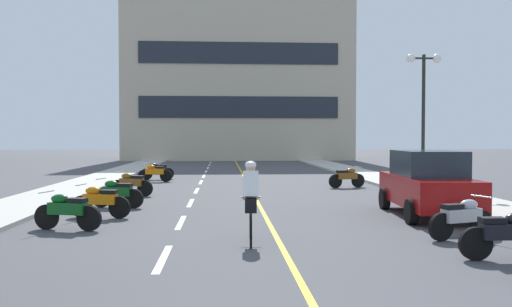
# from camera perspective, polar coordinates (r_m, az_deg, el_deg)

# --- Properties ---
(ground_plane) EXTENTS (140.00, 140.00, 0.00)m
(ground_plane) POSITION_cam_1_polar(r_m,az_deg,el_deg) (24.51, -1.49, -3.35)
(ground_plane) COLOR #47474C
(curb_left) EXTENTS (2.40, 72.00, 0.12)m
(curb_left) POSITION_cam_1_polar(r_m,az_deg,el_deg) (28.19, -16.54, -2.63)
(curb_left) COLOR #B7B2A8
(curb_left) RESTS_ON ground
(curb_right) EXTENTS (2.40, 72.00, 0.12)m
(curb_right) POSITION_cam_1_polar(r_m,az_deg,el_deg) (28.65, 12.83, -2.53)
(curb_right) COLOR #B7B2A8
(curb_right) RESTS_ON ground
(lane_dash_1) EXTENTS (0.14, 2.20, 0.01)m
(lane_dash_1) POSITION_cam_1_polar(r_m,az_deg,el_deg) (9.71, -10.16, -11.25)
(lane_dash_1) COLOR silver
(lane_dash_1) RESTS_ON ground
(lane_dash_2) EXTENTS (0.14, 2.20, 0.01)m
(lane_dash_2) POSITION_cam_1_polar(r_m,az_deg,el_deg) (13.62, -8.23, -7.47)
(lane_dash_2) COLOR silver
(lane_dash_2) RESTS_ON ground
(lane_dash_3) EXTENTS (0.14, 2.20, 0.01)m
(lane_dash_3) POSITION_cam_1_polar(r_m,az_deg,el_deg) (17.57, -7.19, -5.38)
(lane_dash_3) COLOR silver
(lane_dash_3) RESTS_ON ground
(lane_dash_4) EXTENTS (0.14, 2.20, 0.01)m
(lane_dash_4) POSITION_cam_1_polar(r_m,az_deg,el_deg) (21.54, -6.53, -4.06)
(lane_dash_4) COLOR silver
(lane_dash_4) RESTS_ON ground
(lane_dash_5) EXTENTS (0.14, 2.20, 0.01)m
(lane_dash_5) POSITION_cam_1_polar(r_m,az_deg,el_deg) (25.51, -6.08, -3.15)
(lane_dash_5) COLOR silver
(lane_dash_5) RESTS_ON ground
(lane_dash_6) EXTENTS (0.14, 2.20, 0.01)m
(lane_dash_6) POSITION_cam_1_polar(r_m,az_deg,el_deg) (29.50, -5.75, -2.49)
(lane_dash_6) COLOR silver
(lane_dash_6) RESTS_ON ground
(lane_dash_7) EXTENTS (0.14, 2.20, 0.01)m
(lane_dash_7) POSITION_cam_1_polar(r_m,az_deg,el_deg) (33.49, -5.50, -1.98)
(lane_dash_7) COLOR silver
(lane_dash_7) RESTS_ON ground
(lane_dash_8) EXTENTS (0.14, 2.20, 0.01)m
(lane_dash_8) POSITION_cam_1_polar(r_m,az_deg,el_deg) (37.48, -5.30, -1.58)
(lane_dash_8) COLOR silver
(lane_dash_8) RESTS_ON ground
(lane_dash_9) EXTENTS (0.14, 2.20, 0.01)m
(lane_dash_9) POSITION_cam_1_polar(r_m,az_deg,el_deg) (41.47, -5.14, -1.26)
(lane_dash_9) COLOR silver
(lane_dash_9) RESTS_ON ground
(lane_dash_10) EXTENTS (0.14, 2.20, 0.01)m
(lane_dash_10) POSITION_cam_1_polar(r_m,az_deg,el_deg) (45.46, -5.01, -0.99)
(lane_dash_10) COLOR silver
(lane_dash_10) RESTS_ON ground
(lane_dash_11) EXTENTS (0.14, 2.20, 0.01)m
(lane_dash_11) POSITION_cam_1_polar(r_m,az_deg,el_deg) (49.46, -4.90, -0.77)
(lane_dash_11) COLOR silver
(lane_dash_11) RESTS_ON ground
(centre_line_yellow) EXTENTS (0.12, 66.00, 0.01)m
(centre_line_yellow) POSITION_cam_1_polar(r_m,az_deg,el_deg) (27.51, -1.21, -2.79)
(centre_line_yellow) COLOR gold
(centre_line_yellow) RESTS_ON ground
(office_building) EXTENTS (22.04, 8.89, 16.70)m
(office_building) POSITION_cam_1_polar(r_m,az_deg,el_deg) (53.16, -2.00, 8.42)
(office_building) COLOR #BCAD93
(office_building) RESTS_ON ground
(street_lamp_mid) EXTENTS (1.46, 0.36, 5.50)m
(street_lamp_mid) POSITION_cam_1_polar(r_m,az_deg,el_deg) (22.61, 17.90, 6.55)
(street_lamp_mid) COLOR black
(street_lamp_mid) RESTS_ON curb_right
(parked_car_near) EXTENTS (2.16, 4.31, 1.82)m
(parked_car_near) POSITION_cam_1_polar(r_m,az_deg,el_deg) (15.18, 18.29, -3.12)
(parked_car_near) COLOR black
(parked_car_near) RESTS_ON ground
(motorcycle_1) EXTENTS (1.70, 0.60, 0.92)m
(motorcycle_1) POSITION_cam_1_polar(r_m,az_deg,el_deg) (10.35, 25.79, -7.94)
(motorcycle_1) COLOR black
(motorcycle_1) RESTS_ON ground
(motorcycle_2) EXTENTS (1.65, 0.77, 0.92)m
(motorcycle_2) POSITION_cam_1_polar(r_m,az_deg,el_deg) (12.06, 21.65, -6.52)
(motorcycle_2) COLOR black
(motorcycle_2) RESTS_ON ground
(motorcycle_3) EXTENTS (1.67, 0.71, 0.92)m
(motorcycle_3) POSITION_cam_1_polar(r_m,az_deg,el_deg) (13.05, -20.00, -5.88)
(motorcycle_3) COLOR black
(motorcycle_3) RESTS_ON ground
(motorcycle_4) EXTENTS (1.68, 0.65, 0.92)m
(motorcycle_4) POSITION_cam_1_polar(r_m,az_deg,el_deg) (14.75, -16.75, -4.98)
(motorcycle_4) COLOR black
(motorcycle_4) RESTS_ON ground
(motorcycle_5) EXTENTS (1.66, 0.72, 0.92)m
(motorcycle_5) POSITION_cam_1_polar(r_m,az_deg,el_deg) (16.71, -15.00, -4.18)
(motorcycle_5) COLOR black
(motorcycle_5) RESTS_ON ground
(motorcycle_6) EXTENTS (1.63, 0.81, 0.92)m
(motorcycle_6) POSITION_cam_1_polar(r_m,az_deg,el_deg) (19.97, -13.50, -3.21)
(motorcycle_6) COLOR black
(motorcycle_6) RESTS_ON ground
(motorcycle_7) EXTENTS (1.67, 0.70, 0.92)m
(motorcycle_7) POSITION_cam_1_polar(r_m,az_deg,el_deg) (22.93, 9.96, -2.55)
(motorcycle_7) COLOR black
(motorcycle_7) RESTS_ON ground
(motorcycle_8) EXTENTS (1.70, 0.60, 0.92)m
(motorcycle_8) POSITION_cam_1_polar(r_m,az_deg,el_deg) (26.03, -11.05, -2.04)
(motorcycle_8) COLOR black
(motorcycle_8) RESTS_ON ground
(motorcycle_9) EXTENTS (1.69, 0.62, 0.92)m
(motorcycle_9) POSITION_cam_1_polar(r_m,az_deg,el_deg) (27.44, -10.79, -1.85)
(motorcycle_9) COLOR black
(motorcycle_9) RESTS_ON ground
(cyclist_rider) EXTENTS (0.42, 1.77, 1.71)m
(cyclist_rider) POSITION_cam_1_polar(r_m,az_deg,el_deg) (10.84, -0.59, -5.11)
(cyclist_rider) COLOR black
(cyclist_rider) RESTS_ON ground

